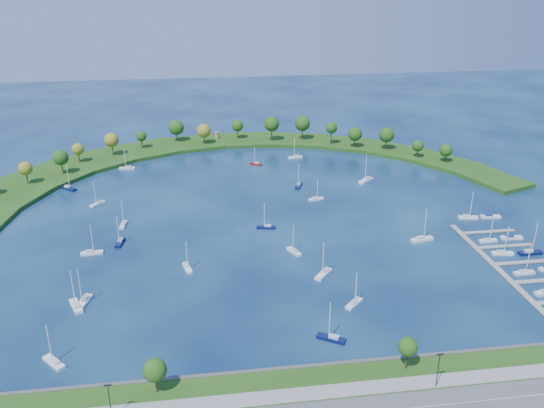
{
  "coord_description": "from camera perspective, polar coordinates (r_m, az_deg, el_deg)",
  "views": [
    {
      "loc": [
        -27.23,
        -222.56,
        99.39
      ],
      "look_at": [
        5.0,
        5.0,
        4.0
      ],
      "focal_mm": 37.32,
      "sensor_mm": 36.0,
      "label": 1
    }
  ],
  "objects": [
    {
      "name": "ground",
      "position": [
        245.26,
        -0.99,
        -1.37
      ],
      "size": [
        700.0,
        700.0,
        0.0
      ],
      "primitive_type": "plane",
      "color": "#07173E",
      "rests_on": "ground"
    },
    {
      "name": "breakwater",
      "position": [
        289.2,
        -11.37,
        2.19
      ],
      "size": [
        286.74,
        247.64,
        2.0
      ],
      "color": "#254813",
      "rests_on": "ground"
    },
    {
      "name": "breakwater_trees",
      "position": [
        327.87,
        -3.67,
        6.81
      ],
      "size": [
        239.42,
        88.67,
        15.23
      ],
      "color": "#382314",
      "rests_on": "breakwater"
    },
    {
      "name": "harbor_tower",
      "position": [
        356.2,
        -5.6,
        6.94
      ],
      "size": [
        2.6,
        2.6,
        4.36
      ],
      "color": "gray",
      "rests_on": "breakwater"
    },
    {
      "name": "dock_system",
      "position": [
        220.39,
        23.9,
        -6.28
      ],
      "size": [
        24.28,
        82.0,
        1.6
      ],
      "color": "gray",
      "rests_on": "ground"
    },
    {
      "name": "moored_boat_0",
      "position": [
        169.01,
        6.02,
        -13.24
      ],
      "size": [
        8.47,
        6.47,
        12.47
      ],
      "rotation": [
        0.0,
        0.0,
        2.59
      ],
      "color": "#0A1443",
      "rests_on": "ground"
    },
    {
      "name": "moored_boat_1",
      "position": [
        185.41,
        8.28,
        -9.82
      ],
      "size": [
        7.09,
        6.98,
        11.43
      ],
      "rotation": [
        0.0,
        0.0,
        0.77
      ],
      "color": "white",
      "rests_on": "ground"
    },
    {
      "name": "moored_boat_2",
      "position": [
        323.63,
        2.38,
        4.81
      ],
      "size": [
        8.55,
        3.71,
        12.17
      ],
      "rotation": [
        0.0,
        0.0,
        3.31
      ],
      "color": "white",
      "rests_on": "ground"
    },
    {
      "name": "moored_boat_3",
      "position": [
        290.72,
        9.46,
        2.44
      ],
      "size": [
        9.31,
        8.66,
        14.62
      ],
      "rotation": [
        0.0,
        0.0,
        3.86
      ],
      "color": "white",
      "rests_on": "ground"
    },
    {
      "name": "moored_boat_4",
      "position": [
        170.16,
        -21.15,
        -14.6
      ],
      "size": [
        7.19,
        7.78,
        12.19
      ],
      "rotation": [
        0.0,
        0.0,
        2.29
      ],
      "color": "white",
      "rests_on": "ground"
    },
    {
      "name": "moored_boat_5",
      "position": [
        264.38,
        4.46,
        0.59
      ],
      "size": [
        7.42,
        3.63,
        10.51
      ],
      "rotation": [
        0.0,
        0.0,
        6.52
      ],
      "color": "white",
      "rests_on": "ground"
    },
    {
      "name": "moored_boat_6",
      "position": [
        231.95,
        14.88,
        -3.39
      ],
      "size": [
        9.53,
        4.43,
        13.52
      ],
      "rotation": [
        0.0,
        0.0,
        0.21
      ],
      "color": "white",
      "rests_on": "ground"
    },
    {
      "name": "moored_boat_7",
      "position": [
        193.81,
        -18.48,
        -9.29
      ],
      "size": [
        4.79,
        9.42,
        13.33
      ],
      "rotation": [
        0.0,
        0.0,
        4.45
      ],
      "color": "white",
      "rests_on": "ground"
    },
    {
      "name": "moored_boat_8",
      "position": [
        192.51,
        -19.17,
        -9.62
      ],
      "size": [
        5.79,
        9.14,
        13.06
      ],
      "rotation": [
        0.0,
        0.0,
        1.98
      ],
      "color": "white",
      "rests_on": "ground"
    },
    {
      "name": "moored_boat_9",
      "position": [
        224.57,
        -17.73,
        -4.63
      ],
      "size": [
        8.31,
        2.82,
        12.02
      ],
      "rotation": [
        0.0,
        0.0,
        0.07
      ],
      "color": "white",
      "rests_on": "ground"
    },
    {
      "name": "moored_boat_10",
      "position": [
        215.19,
        2.24,
        -4.72
      ],
      "size": [
        5.03,
        7.79,
        11.14
      ],
      "rotation": [
        0.0,
        0.0,
        1.99
      ],
      "color": "white",
      "rests_on": "ground"
    },
    {
      "name": "moored_boat_11",
      "position": [
        270.08,
        -17.19,
        0.09
      ],
      "size": [
        6.63,
        7.12,
        11.19
      ],
      "rotation": [
        0.0,
        0.0,
        3.99
      ],
      "color": "white",
      "rests_on": "ground"
    },
    {
      "name": "moored_boat_12",
      "position": [
        229.78,
        -15.08,
        -3.68
      ],
      "size": [
        3.65,
        8.32,
        11.82
      ],
      "rotation": [
        0.0,
        0.0,
        4.53
      ],
      "color": "#0A1443",
      "rests_on": "ground"
    },
    {
      "name": "moored_boat_13",
      "position": [
        314.93,
        -14.41,
        3.59
      ],
      "size": [
        8.34,
        2.73,
        12.1
      ],
      "rotation": [
        0.0,
        0.0,
        3.09
      ],
      "color": "white",
      "rests_on": "ground"
    },
    {
      "name": "moored_boat_14",
      "position": [
        293.51,
        -19.83,
        1.55
      ],
      "size": [
        8.34,
        7.52,
        12.93
      ],
      "rotation": [
        0.0,
        0.0,
        5.59
      ],
      "color": "#0A1443",
      "rests_on": "ground"
    },
    {
      "name": "moored_boat_15",
      "position": [
        200.68,
        5.24,
        -6.94
      ],
      "size": [
        7.61,
        8.39,
        13.04
      ],
      "rotation": [
        0.0,
        0.0,
        4.01
      ],
      "color": "white",
      "rests_on": "ground"
    },
    {
      "name": "moored_boat_16",
      "position": [
        280.11,
        2.7,
        1.93
      ],
      "size": [
        5.1,
        8.49,
        12.07
      ],
      "rotation": [
        0.0,
        0.0,
        4.34
      ],
      "color": "#0A1443",
      "rests_on": "ground"
    },
    {
      "name": "moored_boat_17",
      "position": [
        206.2,
        -8.55,
        -6.27
      ],
      "size": [
        3.7,
        7.99,
        11.33
      ],
      "rotation": [
        0.0,
        0.0,
        4.92
      ],
      "color": "white",
      "rests_on": "ground"
    },
    {
      "name": "moored_boat_19",
      "position": [
        312.1,
        -1.64,
        4.13
      ],
      "size": [
        6.78,
        5.46,
        10.12
      ],
      "rotation": [
        0.0,
        0.0,
        2.55
      ],
      "color": "maroon",
      "rests_on": "ground"
    },
    {
      "name": "moored_boat_20",
      "position": [
        234.7,
        -0.59,
        -2.27
      ],
      "size": [
        8.11,
        3.58,
        11.53
      ],
      "rotation": [
        0.0,
        0.0,
        2.96
      ],
      "color": "#0A1443",
      "rests_on": "ground"
    },
    {
      "name": "moored_boat_21",
      "position": [
        245.19,
        -14.77,
        -1.94
      ],
      "size": [
        2.9,
        7.59,
        10.89
      ],
      "rotation": [
        0.0,
        0.0,
        1.46
      ],
      "color": "white",
      "rests_on": "ground"
    },
    {
      "name": "docked_boat_4",
      "position": [
        219.6,
        24.1,
        -6.26
      ],
      "size": [
        7.6,
        2.51,
        11.01
      ],
      "rotation": [
        0.0,
        0.0,
        0.06
      ],
      "color": "white",
      "rests_on": "ground"
    },
    {
      "name": "docked_boat_6",
      "position": [
        230.7,
        22.23,
        -4.54
      ],
      "size": [
        8.27,
        3.37,
        11.8
      ],
      "rotation": [
        0.0,
        0.0,
        -0.14
      ],
      "color": "white",
      "rests_on": "ground"
    },
    {
      "name": "docked_boat_7",
      "position": [
        235.1,
        24.6,
        -4.42
      ],
      "size": [
        9.05,
        2.68,
        13.24
      ],
      "rotation": [
        0.0,
        0.0,
        0.02
      ],
      "color": "#0A1443",
      "rests_on": "ground"
    },
    {
      "name": "docked_boat_8",
      "position": [
        239.22,
        20.98,
        -3.39
      ],
      "size": [
        7.22,
        2.32,
        10.48
      ],
      "rotation": [
        0.0,
        0.0,
        0.05
      ],
      "color": "white",
      "rests_on": "ground"
    },
    {
      "name": "docked_boat_9",
      "position": [
        245.26,
        23.0,
        -3.12
      ],
      "size": [
        8.67,
        2.95,
        1.74
      ],
      "rotation": [
        0.0,
        0.0,
        -0.07
      ],
      "color": "white",
      "rests_on": "ground"
    },
    {
      "name": "docked_boat_10",
      "position": [
        258.1,
        19.16,
        -1.21
      ],
      "size": [
        8.53,
        3.63,
        12.14
      ],
      "rotation": [
        0.0,
        0.0,
        -0.16
      ],
      "color": "white",
      "rests_on": "ground"
    },
    {
      "name": "docked_boat_11",
      "position": [
        262.38,
        21.15,
        -1.17
      ],
      "size": [
        8.81,
        3.6,
        1.75
      ],
      "rotation": [
        0.0,
        0.0,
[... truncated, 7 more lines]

